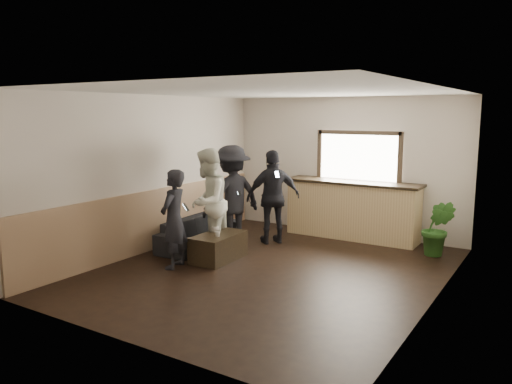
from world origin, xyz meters
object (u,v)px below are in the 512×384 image
Objects in this scene: person_a at (174,219)px; person_d at (273,197)px; potted_plant at (438,228)px; sofa at (200,232)px; person_b at (208,202)px; coffee_table at (218,247)px; cup_a at (215,229)px; cup_b at (218,234)px; bar_counter at (352,206)px; person_c at (232,196)px.

person_d is (0.57, 2.19, 0.10)m from person_a.
person_d is (-2.88, -0.74, 0.40)m from potted_plant.
sofa is 0.87m from person_b.
cup_a reaches higher than coffee_table.
cup_b is 0.05× the size of person_d.
cup_b is at bearing -47.46° from cup_a.
person_b is (-1.71, -2.49, 0.30)m from bar_counter.
person_b is at bearing -128.94° from sofa.
person_b is 1.05× the size of person_d.
person_b is at bearing -149.43° from potted_plant.
person_b is (-0.44, 0.32, 0.45)m from cup_b.
sofa is 0.98× the size of person_c.
cup_a is 1.46m from person_d.
cup_a is at bearing 153.72° from person_a.
bar_counter reaches higher than potted_plant.
bar_counter reaches higher than person_a.
bar_counter reaches higher than person_b.
person_a reaches higher than sofa.
person_b is 0.74m from person_c.
person_d is at bearing -165.63° from potted_plant.
cup_a is 0.06× the size of person_c.
sofa is (-2.16, -2.16, -0.37)m from bar_counter.
person_b reaches higher than cup_a.
coffee_table is 1.01× the size of potted_plant.
bar_counter reaches higher than sofa.
sofa is 0.78m from cup_a.
person_b reaches higher than coffee_table.
potted_plant is at bearing -14.43° from bar_counter.
person_d is (0.57, 0.56, -0.05)m from person_c.
person_a is (-0.19, -0.84, 0.30)m from cup_a.
bar_counter is 1.46× the size of sofa.
cup_b is at bearing -57.70° from coffee_table.
person_c is (-0.00, 1.63, 0.15)m from person_a.
potted_plant is at bearing 130.53° from person_c.
person_a is at bearing -162.53° from sofa.
sofa is at bearing -27.68° from person_c.
bar_counter is 3.08m from sofa.
cup_a is at bearing 132.54° from cup_b.
bar_counter is 2.46m from person_c.
person_c is (-0.00, 0.74, 0.01)m from person_b.
person_c is (-0.44, 1.06, 0.46)m from cup_b.
person_c is 0.80m from person_d.
person_d is at bearing 139.89° from person_b.
cup_a reaches higher than cup_b.
cup_b is 0.09× the size of potted_plant.
sofa is 1.83× the size of coffee_table.
coffee_table is 0.54× the size of person_b.
sofa is 1.54m from person_d.
potted_plant is at bearing 32.61° from cup_a.
person_c is at bearing 111.01° from coffee_table.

